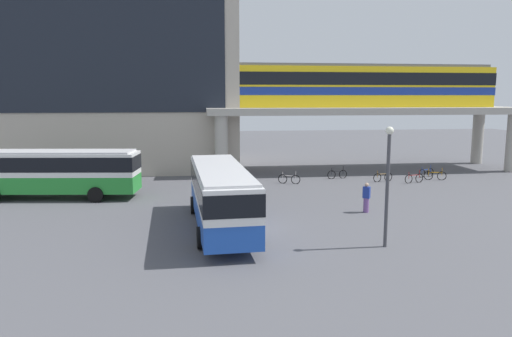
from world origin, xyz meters
The scene contains 14 objects.
ground_plane centered at (0.00, 10.00, 0.00)m, with size 120.00×120.00×0.00m, color #515156.
station_building centered at (-10.87, 24.55, 10.10)m, with size 24.52×15.08×20.19m.
elevated_platform centered at (12.90, 18.57, 5.00)m, with size 28.76×7.01×5.80m.
train centered at (12.58, 18.57, 7.77)m, with size 24.55×2.96×3.84m.
bus_main centered at (-1.21, 0.16, 1.99)m, with size 3.15×11.15×3.22m.
bus_secondary centered at (-11.81, 9.00, 1.99)m, with size 11.26×3.81×3.22m.
bicycle_brown centered at (12.46, 12.30, 0.36)m, with size 1.76×0.47×1.04m.
bicycle_silver centered at (4.82, 12.39, 0.36)m, with size 1.66×0.77×1.04m.
bicycle_orange centered at (17.02, 12.52, 0.36)m, with size 1.73×0.58×1.04m.
bicycle_blue centered at (17.00, 14.01, 0.36)m, with size 1.68×0.74×1.04m.
bicycle_red centered at (14.69, 11.45, 0.36)m, with size 1.74×0.52×1.04m.
bicycle_black centered at (9.25, 14.15, 0.36)m, with size 1.78×0.35×1.04m.
pedestrian_at_kerb centered at (7.50, 2.61, 0.83)m, with size 0.48×0.45×1.76m.
lamp_post centered at (6.05, -3.79, 3.28)m, with size 0.36×0.36×5.47m.
Camera 1 is at (-2.44, -23.79, 6.78)m, focal length 33.43 mm.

